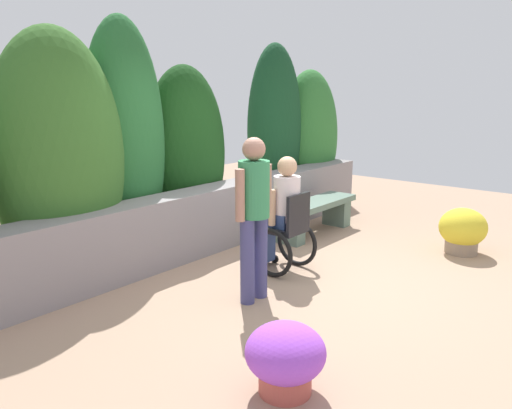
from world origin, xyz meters
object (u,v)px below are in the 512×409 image
(person_in_wheelchair, at_px, (283,218))
(stone_bench, at_px, (315,212))
(person_standing_companion, at_px, (254,209))
(flower_pot_terracotta_by_wall, at_px, (463,230))
(flower_pot_purple_near, at_px, (285,357))

(person_in_wheelchair, bearing_deg, stone_bench, 9.61)
(stone_bench, bearing_deg, person_standing_companion, -162.73)
(stone_bench, bearing_deg, person_in_wheelchair, -162.27)
(person_in_wheelchair, xyz_separation_m, flower_pot_terracotta_by_wall, (1.97, -1.39, -0.33))
(person_standing_companion, height_order, flower_pot_terracotta_by_wall, person_standing_companion)
(person_in_wheelchair, distance_m, person_standing_companion, 0.94)
(flower_pot_terracotta_by_wall, bearing_deg, person_standing_companion, 158.40)
(flower_pot_purple_near, bearing_deg, person_in_wheelchair, 37.19)
(stone_bench, height_order, person_in_wheelchair, person_in_wheelchair)
(person_in_wheelchair, height_order, person_standing_companion, person_standing_companion)
(person_in_wheelchair, relative_size, flower_pot_terracotta_by_wall, 2.26)
(flower_pot_purple_near, bearing_deg, person_standing_companion, 47.64)
(flower_pot_purple_near, height_order, flower_pot_terracotta_by_wall, flower_pot_terracotta_by_wall)
(person_in_wheelchair, distance_m, flower_pot_terracotta_by_wall, 2.43)
(stone_bench, bearing_deg, flower_pot_terracotta_by_wall, -78.55)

